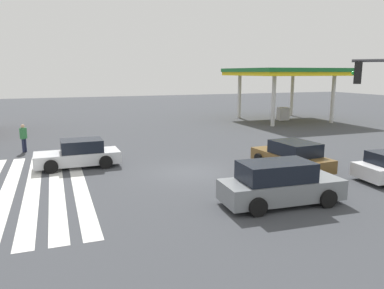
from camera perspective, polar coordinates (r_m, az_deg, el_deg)
The scene contains 7 objects.
ground_plane at distance 18.44m, azimuth 0.00°, elevation -4.27°, with size 120.68×120.68×0.00m, color #3D3F44.
crosswalk_markings at distance 17.48m, azimuth -26.22°, elevation -6.28°, with size 12.36×6.30×0.01m.
car_1 at distance 20.27m, azimuth -16.88°, elevation -1.42°, with size 2.07×4.26×1.42m.
car_5 at distance 19.53m, azimuth 14.97°, elevation -1.74°, with size 4.54×2.39×1.45m.
car_6 at distance 14.30m, azimuth 13.21°, elevation -5.88°, with size 2.14×4.64×1.63m.
gas_station_canopy at distance 39.26m, azimuth 13.97°, elevation 10.47°, with size 9.67×9.67×5.23m.
pedestrian at distance 25.10m, azimuth -24.29°, elevation 1.11°, with size 0.41×0.41×1.73m.
Camera 1 is at (16.68, -6.18, 4.85)m, focal length 35.00 mm.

